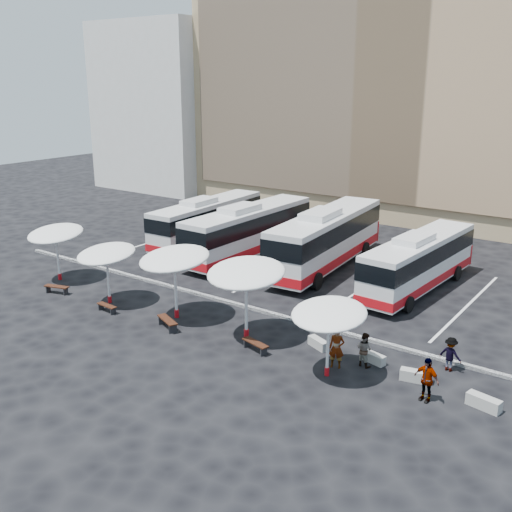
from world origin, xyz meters
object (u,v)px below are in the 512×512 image
Objects in this scene: bus_2 at (327,237)px; passenger_2 at (426,380)px; conc_bench_1 at (373,358)px; conc_bench_2 at (416,376)px; sunshade_1 at (106,254)px; conc_bench_3 at (484,402)px; bus_3 at (419,261)px; wood_bench_1 at (107,307)px; sunshade_2 at (174,259)px; wood_bench_2 at (167,321)px; bus_1 at (249,229)px; sunshade_3 at (246,273)px; conc_bench_0 at (318,343)px; sunshade_0 at (56,234)px; wood_bench_3 at (255,344)px; sunshade_4 at (329,314)px; passenger_0 at (337,348)px; wood_bench_0 at (57,288)px; passenger_1 at (364,349)px; passenger_3 at (450,354)px; bus_0 at (207,220)px.

bus_2 reaches higher than passenger_2.
conc_bench_1 is 0.91× the size of conc_bench_2.
sunshade_1 is 20.65m from conc_bench_3.
wood_bench_1 is at bearing -129.72° from bus_3.
sunshade_2 reaches higher than wood_bench_1.
wood_bench_1 is 4.24m from wood_bench_2.
bus_1 reaches higher than bus_3.
bus_2 is 6.66m from bus_3.
conc_bench_0 is (3.44, 1.07, -3.13)m from sunshade_3.
sunshade_0 is 16.26m from wood_bench_3.
conc_bench_0 reaches higher than wood_bench_1.
sunshade_4 is at bearing -1.81° from wood_bench_3.
wood_bench_3 is (9.39, 0.76, 0.04)m from wood_bench_1.
wood_bench_1 is at bearing -175.98° from wood_bench_2.
bus_2 is 9.89× the size of conc_bench_3.
sunshade_4 is 1.85× the size of passenger_0.
passenger_2 is (17.43, 1.07, 0.61)m from wood_bench_1.
sunshade_1 is at bearing -167.93° from passenger_2.
sunshade_1 is 1.02× the size of sunshade_4.
wood_bench_2 reaches higher than wood_bench_0.
sunshade_4 is (5.11, -1.10, -0.52)m from sunshade_3.
sunshade_3 is (2.37, -12.15, 1.26)m from bus_2.
sunshade_3 reaches higher than conc_bench_1.
sunshade_3 is at bearing 20.16° from wood_bench_2.
passenger_0 is at bearing 6.69° from wood_bench_1.
passenger_0 is 1.19× the size of passenger_1.
bus_1 is 19.49m from passenger_3.
conc_bench_3 is at bearing 0.49° from sunshade_3.
wood_bench_2 is 1.10× the size of passenger_3.
sunshade_0 is at bearing -101.87° from bus_0.
bus_1 is at bearing 147.20° from conc_bench_2.
wood_bench_2 is 0.91× the size of passenger_0.
sunshade_1 is 2.59× the size of wood_bench_1.
bus_1 is (4.69, -1.04, 0.13)m from bus_0.
bus_1 is 7.84× the size of wood_bench_3.
bus_1 is 13.70m from wood_bench_0.
passenger_1 is at bearing 179.75° from conc_bench_2.
wood_bench_2 reaches higher than wood_bench_3.
bus_3 is 18.14m from sunshade_1.
wood_bench_0 is 1.33× the size of conc_bench_0.
conc_bench_2 is (8.39, 0.63, -3.11)m from sunshade_3.
wood_bench_0 is at bearing -177.81° from wood_bench_3.
sunshade_2 is 3.20× the size of wood_bench_1.
conc_bench_3 is at bearing -29.04° from bus_1.
sunshade_0 is (-19.02, -11.34, 1.17)m from bus_3.
wood_bench_0 is 19.20m from conc_bench_1.
passenger_3 is at bearing 64.71° from conc_bench_2.
conc_bench_0 is 0.76× the size of passenger_3.
sunshade_4 is 9.36m from wood_bench_2.
sunshade_1 is 0.85× the size of sunshade_3.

